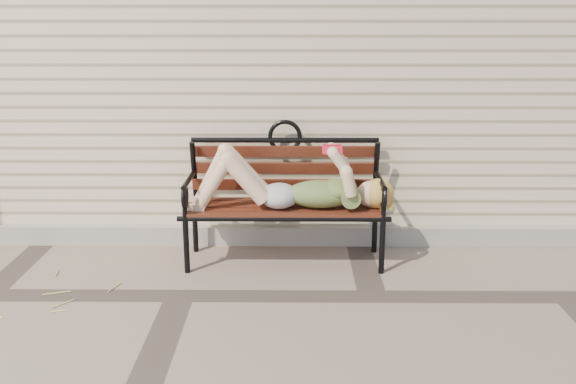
{
  "coord_description": "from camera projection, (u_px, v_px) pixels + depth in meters",
  "views": [
    {
      "loc": [
        0.73,
        -3.81,
        1.77
      ],
      "look_at": [
        0.7,
        0.36,
        0.6
      ],
      "focal_mm": 40.0,
      "sensor_mm": 36.0,
      "label": 1
    }
  ],
  "objects": [
    {
      "name": "garden_bench",
      "position": [
        285.0,
        184.0,
        4.67
      ],
      "size": [
        1.55,
        0.62,
        1.01
      ],
      "color": "black",
      "rests_on": "ground"
    },
    {
      "name": "reading_woman",
      "position": [
        286.0,
        184.0,
        4.54
      ],
      "size": [
        1.47,
        0.33,
        0.46
      ],
      "color": "#093443",
      "rests_on": "ground"
    },
    {
      "name": "house_wall",
      "position": [
        223.0,
        40.0,
        6.64
      ],
      "size": [
        8.0,
        4.0,
        3.0
      ],
      "primitive_type": "cube",
      "color": "beige",
      "rests_on": "ground"
    },
    {
      "name": "foundation_strip",
      "position": [
        200.0,
        235.0,
        5.07
      ],
      "size": [
        8.0,
        0.1,
        0.15
      ],
      "primitive_type": "cube",
      "color": "gray",
      "rests_on": "ground"
    },
    {
      "name": "ground",
      "position": [
        180.0,
        296.0,
        4.15
      ],
      "size": [
        80.0,
        80.0,
        0.0
      ],
      "primitive_type": "plane",
      "color": "#79685D",
      "rests_on": "ground"
    }
  ]
}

